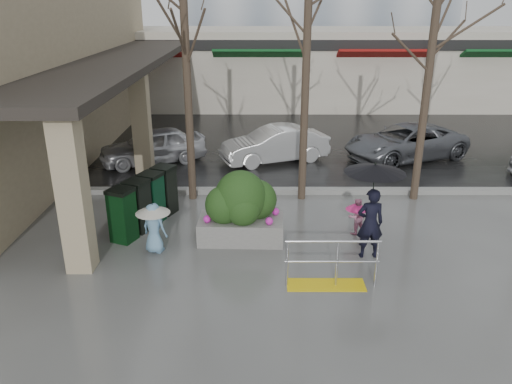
{
  "coord_description": "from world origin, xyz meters",
  "views": [
    {
      "loc": [
        -0.11,
        -10.04,
        5.47
      ],
      "look_at": [
        -0.13,
        0.74,
        1.3
      ],
      "focal_mm": 35.0,
      "sensor_mm": 36.0,
      "label": 1
    }
  ],
  "objects_px": {
    "child_blue": "(154,223)",
    "handrail": "(330,269)",
    "tree_midwest": "(308,9)",
    "child_pink": "(356,213)",
    "woman": "(372,199)",
    "car_b": "(275,145)",
    "tree_mideast": "(435,25)",
    "car_c": "(405,142)",
    "tree_west": "(184,15)",
    "car_a": "(153,146)",
    "planter": "(241,208)",
    "news_boxes": "(145,202)"
  },
  "relations": [
    {
      "from": "planter",
      "to": "car_a",
      "type": "xyz_separation_m",
      "value": [
        -3.32,
        6.12,
        -0.21
      ]
    },
    {
      "from": "child_blue",
      "to": "car_b",
      "type": "distance_m",
      "value": 7.53
    },
    {
      "from": "handrail",
      "to": "car_b",
      "type": "xyz_separation_m",
      "value": [
        -0.84,
        8.38,
        0.25
      ]
    },
    {
      "from": "tree_west",
      "to": "planter",
      "type": "distance_m",
      "value": 5.26
    },
    {
      "from": "car_b",
      "to": "tree_mideast",
      "type": "bearing_deg",
      "value": 27.08
    },
    {
      "from": "woman",
      "to": "handrail",
      "type": "bearing_deg",
      "value": 46.32
    },
    {
      "from": "planter",
      "to": "car_c",
      "type": "relative_size",
      "value": 0.45
    },
    {
      "from": "tree_west",
      "to": "car_c",
      "type": "relative_size",
      "value": 1.5
    },
    {
      "from": "tree_midwest",
      "to": "child_pink",
      "type": "bearing_deg",
      "value": -64.16
    },
    {
      "from": "car_a",
      "to": "news_boxes",
      "type": "bearing_deg",
      "value": -15.0
    },
    {
      "from": "handrail",
      "to": "car_b",
      "type": "relative_size",
      "value": 0.5
    },
    {
      "from": "tree_mideast",
      "to": "car_b",
      "type": "bearing_deg",
      "value": 138.05
    },
    {
      "from": "handrail",
      "to": "car_c",
      "type": "distance_m",
      "value": 9.57
    },
    {
      "from": "child_pink",
      "to": "car_b",
      "type": "xyz_separation_m",
      "value": [
        -1.82,
        5.94,
        0.09
      ]
    },
    {
      "from": "tree_mideast",
      "to": "car_b",
      "type": "distance_m",
      "value": 6.82
    },
    {
      "from": "child_pink",
      "to": "car_c",
      "type": "bearing_deg",
      "value": -138.99
    },
    {
      "from": "news_boxes",
      "to": "car_a",
      "type": "distance_m",
      "value": 5.38
    },
    {
      "from": "child_blue",
      "to": "child_pink",
      "type": "bearing_deg",
      "value": -147.64
    },
    {
      "from": "child_pink",
      "to": "tree_mideast",
      "type": "bearing_deg",
      "value": -156.26
    },
    {
      "from": "child_pink",
      "to": "car_c",
      "type": "height_order",
      "value": "car_c"
    },
    {
      "from": "handrail",
      "to": "car_a",
      "type": "height_order",
      "value": "car_a"
    },
    {
      "from": "tree_mideast",
      "to": "car_c",
      "type": "bearing_deg",
      "value": 78.64
    },
    {
      "from": "child_blue",
      "to": "handrail",
      "type": "bearing_deg",
      "value": 179.96
    },
    {
      "from": "tree_midwest",
      "to": "child_pink",
      "type": "height_order",
      "value": "tree_midwest"
    },
    {
      "from": "child_pink",
      "to": "car_c",
      "type": "xyz_separation_m",
      "value": [
        2.94,
        6.29,
        0.09
      ]
    },
    {
      "from": "handrail",
      "to": "tree_west",
      "type": "distance_m",
      "value": 7.52
    },
    {
      "from": "tree_mideast",
      "to": "news_boxes",
      "type": "bearing_deg",
      "value": -165.7
    },
    {
      "from": "child_pink",
      "to": "handrail",
      "type": "bearing_deg",
      "value": 44.1
    },
    {
      "from": "woman",
      "to": "car_b",
      "type": "distance_m",
      "value": 7.42
    },
    {
      "from": "car_a",
      "to": "car_b",
      "type": "relative_size",
      "value": 0.97
    },
    {
      "from": "tree_mideast",
      "to": "planter",
      "type": "height_order",
      "value": "tree_mideast"
    },
    {
      "from": "handrail",
      "to": "woman",
      "type": "bearing_deg",
      "value": 49.92
    },
    {
      "from": "handrail",
      "to": "child_blue",
      "type": "height_order",
      "value": "child_blue"
    },
    {
      "from": "tree_midwest",
      "to": "car_a",
      "type": "xyz_separation_m",
      "value": [
        -5.01,
        3.41,
        -4.6
      ]
    },
    {
      "from": "tree_mideast",
      "to": "car_a",
      "type": "distance_m",
      "value": 9.93
    },
    {
      "from": "handrail",
      "to": "child_blue",
      "type": "bearing_deg",
      "value": 159.01
    },
    {
      "from": "tree_midwest",
      "to": "car_b",
      "type": "distance_m",
      "value": 5.87
    },
    {
      "from": "child_pink",
      "to": "planter",
      "type": "bearing_deg",
      "value": -16.9
    },
    {
      "from": "planter",
      "to": "tree_mideast",
      "type": "bearing_deg",
      "value": 28.53
    },
    {
      "from": "tree_west",
      "to": "child_blue",
      "type": "height_order",
      "value": "tree_west"
    },
    {
      "from": "handrail",
      "to": "car_b",
      "type": "bearing_deg",
      "value": 95.72
    },
    {
      "from": "handrail",
      "to": "child_blue",
      "type": "relative_size",
      "value": 1.59
    },
    {
      "from": "tree_west",
      "to": "car_c",
      "type": "distance_m",
      "value": 9.4
    },
    {
      "from": "woman",
      "to": "child_blue",
      "type": "xyz_separation_m",
      "value": [
        -4.87,
        0.22,
        -0.66
      ]
    },
    {
      "from": "handrail",
      "to": "tree_mideast",
      "type": "height_order",
      "value": "tree_mideast"
    },
    {
      "from": "child_pink",
      "to": "car_a",
      "type": "height_order",
      "value": "car_a"
    },
    {
      "from": "child_pink",
      "to": "car_b",
      "type": "bearing_deg",
      "value": -96.83
    },
    {
      "from": "tree_midwest",
      "to": "woman",
      "type": "height_order",
      "value": "tree_midwest"
    },
    {
      "from": "tree_midwest",
      "to": "car_b",
      "type": "relative_size",
      "value": 1.83
    },
    {
      "from": "tree_west",
      "to": "planter",
      "type": "relative_size",
      "value": 3.32
    }
  ]
}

